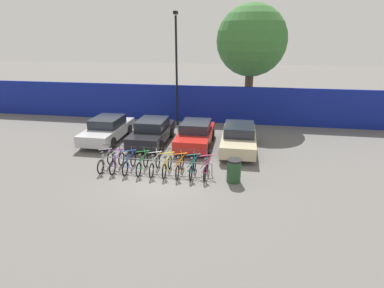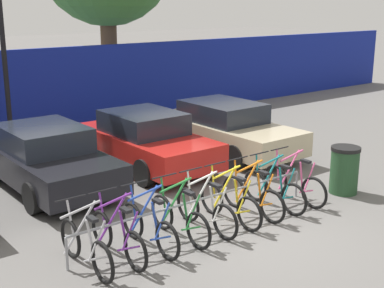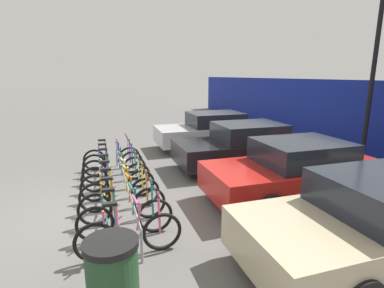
{
  "view_description": "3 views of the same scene",
  "coord_description": "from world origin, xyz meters",
  "px_view_note": "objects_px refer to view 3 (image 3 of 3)",
  "views": [
    {
      "loc": [
        3.28,
        -11.6,
        5.92
      ],
      "look_at": [
        0.96,
        2.19,
        0.89
      ],
      "focal_mm": 28.0,
      "sensor_mm": 36.0,
      "label": 1
    },
    {
      "loc": [
        -6.26,
        -6.4,
        4.01
      ],
      "look_at": [
        0.15,
        1.76,
        1.26
      ],
      "focal_mm": 50.0,
      "sensor_mm": 36.0,
      "label": 2
    },
    {
      "loc": [
        6.27,
        0.15,
        2.85
      ],
      "look_at": [
        -0.95,
        2.47,
        1.09
      ],
      "focal_mm": 28.0,
      "sensor_mm": 36.0,
      "label": 3
    }
  ],
  "objects_px": {
    "bike_rack": "(124,178)",
    "bicycle_orange": "(123,204)",
    "bicycle_yellow": "(120,193)",
    "car_red": "(297,171)",
    "bicycle_silver": "(112,157)",
    "car_black": "(246,146)",
    "bicycle_blue": "(115,168)",
    "bicycle_green": "(116,176)",
    "lamp_post": "(378,33)",
    "bicycle_white": "(118,184)",
    "bicycle_pink": "(130,234)",
    "bicycle_purple": "(113,162)",
    "bicycle_teal": "(126,217)",
    "trash_bin": "(113,280)",
    "car_silver": "(213,130)"
  },
  "relations": [
    {
      "from": "bicycle_white",
      "to": "lamp_post",
      "type": "distance_m",
      "value": 8.82
    },
    {
      "from": "bicycle_blue",
      "to": "car_silver",
      "type": "height_order",
      "value": "car_silver"
    },
    {
      "from": "bicycle_silver",
      "to": "car_black",
      "type": "distance_m",
      "value": 4.14
    },
    {
      "from": "car_silver",
      "to": "bike_rack",
      "type": "bearing_deg",
      "value": -43.38
    },
    {
      "from": "bicycle_purple",
      "to": "bicycle_pink",
      "type": "bearing_deg",
      "value": -0.04
    },
    {
      "from": "bicycle_yellow",
      "to": "car_black",
      "type": "relative_size",
      "value": 0.4
    },
    {
      "from": "bicycle_purple",
      "to": "bicycle_orange",
      "type": "xyz_separation_m",
      "value": [
        3.0,
        0.0,
        0.0
      ]
    },
    {
      "from": "car_black",
      "to": "bicycle_green",
      "type": "bearing_deg",
      "value": -79.97
    },
    {
      "from": "lamp_post",
      "to": "trash_bin",
      "type": "bearing_deg",
      "value": -62.78
    },
    {
      "from": "bicycle_orange",
      "to": "bicycle_teal",
      "type": "bearing_deg",
      "value": 3.56
    },
    {
      "from": "bike_rack",
      "to": "trash_bin",
      "type": "height_order",
      "value": "trash_bin"
    },
    {
      "from": "bicycle_teal",
      "to": "car_red",
      "type": "bearing_deg",
      "value": 96.59
    },
    {
      "from": "bicycle_teal",
      "to": "bicycle_pink",
      "type": "distance_m",
      "value": 0.6
    },
    {
      "from": "lamp_post",
      "to": "bicycle_yellow",
      "type": "bearing_deg",
      "value": -81.19
    },
    {
      "from": "bicycle_pink",
      "to": "car_silver",
      "type": "height_order",
      "value": "car_silver"
    },
    {
      "from": "car_red",
      "to": "bicycle_silver",
      "type": "bearing_deg",
      "value": -133.22
    },
    {
      "from": "bicycle_orange",
      "to": "bicycle_silver",
      "type": "bearing_deg",
      "value": -176.44
    },
    {
      "from": "bicycle_blue",
      "to": "bicycle_yellow",
      "type": "bearing_deg",
      "value": -0.79
    },
    {
      "from": "bicycle_blue",
      "to": "trash_bin",
      "type": "bearing_deg",
      "value": -4.6
    },
    {
      "from": "bicycle_yellow",
      "to": "car_red",
      "type": "distance_m",
      "value": 4.0
    },
    {
      "from": "bicycle_purple",
      "to": "bicycle_teal",
      "type": "relative_size",
      "value": 1.0
    },
    {
      "from": "bicycle_orange",
      "to": "bicycle_teal",
      "type": "height_order",
      "value": "same"
    },
    {
      "from": "bicycle_pink",
      "to": "bicycle_white",
      "type": "bearing_deg",
      "value": 176.89
    },
    {
      "from": "bicycle_blue",
      "to": "car_black",
      "type": "bearing_deg",
      "value": 90.24
    },
    {
      "from": "car_silver",
      "to": "bicycle_silver",
      "type": "bearing_deg",
      "value": -67.16
    },
    {
      "from": "bicycle_green",
      "to": "lamp_post",
      "type": "xyz_separation_m",
      "value": [
        -0.06,
        7.97,
        3.71
      ]
    },
    {
      "from": "bicycle_silver",
      "to": "bicycle_white",
      "type": "xyz_separation_m",
      "value": [
        2.4,
        0.0,
        0.0
      ]
    },
    {
      "from": "bicycle_purple",
      "to": "car_silver",
      "type": "bearing_deg",
      "value": 119.39
    },
    {
      "from": "bicycle_yellow",
      "to": "bicycle_blue",
      "type": "bearing_deg",
      "value": 179.98
    },
    {
      "from": "trash_bin",
      "to": "bicycle_yellow",
      "type": "bearing_deg",
      "value": 173.93
    },
    {
      "from": "bicycle_yellow",
      "to": "lamp_post",
      "type": "distance_m",
      "value": 8.88
    },
    {
      "from": "bicycle_teal",
      "to": "trash_bin",
      "type": "distance_m",
      "value": 1.87
    },
    {
      "from": "bicycle_green",
      "to": "car_black",
      "type": "bearing_deg",
      "value": 97.81
    },
    {
      "from": "bicycle_teal",
      "to": "car_black",
      "type": "bearing_deg",
      "value": 127.19
    },
    {
      "from": "bicycle_orange",
      "to": "lamp_post",
      "type": "relative_size",
      "value": 0.23
    },
    {
      "from": "bike_rack",
      "to": "lamp_post",
      "type": "height_order",
      "value": "lamp_post"
    },
    {
      "from": "car_red",
      "to": "lamp_post",
      "type": "xyz_separation_m",
      "value": [
        -1.94,
        4.05,
        3.39
      ]
    },
    {
      "from": "bicycle_orange",
      "to": "bicycle_pink",
      "type": "bearing_deg",
      "value": 3.56
    },
    {
      "from": "bicycle_blue",
      "to": "car_black",
      "type": "height_order",
      "value": "car_black"
    },
    {
      "from": "bike_rack",
      "to": "bicycle_orange",
      "type": "distance_m",
      "value": 1.2
    },
    {
      "from": "bicycle_pink",
      "to": "bicycle_silver",
      "type": "bearing_deg",
      "value": 176.89
    },
    {
      "from": "bicycle_white",
      "to": "lamp_post",
      "type": "height_order",
      "value": "lamp_post"
    },
    {
      "from": "bicycle_green",
      "to": "bicycle_white",
      "type": "xyz_separation_m",
      "value": [
        0.6,
        0.0,
        0.0
      ]
    },
    {
      "from": "bicycle_purple",
      "to": "trash_bin",
      "type": "relative_size",
      "value": 1.66
    },
    {
      "from": "bicycle_purple",
      "to": "car_red",
      "type": "distance_m",
      "value": 5.02
    },
    {
      "from": "bicycle_silver",
      "to": "bicycle_green",
      "type": "distance_m",
      "value": 1.8
    },
    {
      "from": "bicycle_white",
      "to": "bicycle_pink",
      "type": "distance_m",
      "value": 2.38
    },
    {
      "from": "bicycle_silver",
      "to": "bicycle_blue",
      "type": "bearing_deg",
      "value": 3.86
    },
    {
      "from": "bike_rack",
      "to": "car_red",
      "type": "height_order",
      "value": "car_red"
    },
    {
      "from": "bicycle_silver",
      "to": "bicycle_green",
      "type": "height_order",
      "value": "same"
    }
  ]
}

